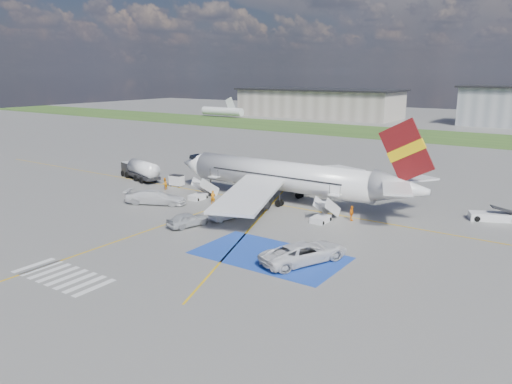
{
  "coord_description": "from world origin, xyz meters",
  "views": [
    {
      "loc": [
        33.96,
        -41.07,
        16.83
      ],
      "look_at": [
        2.77,
        4.26,
        3.5
      ],
      "focal_mm": 35.0,
      "sensor_mm": 36.0,
      "label": 1
    }
  ],
  "objects_px": {
    "car_silver_a": "(188,219)",
    "van_white_b": "(155,195)",
    "fuel_tanker": "(140,172)",
    "gpu_cart": "(177,181)",
    "van_white_a": "(305,249)",
    "belt_loader": "(494,217)",
    "car_silver_b": "(225,214)",
    "airliner": "(290,177)"
  },
  "relations": [
    {
      "from": "fuel_tanker",
      "to": "gpu_cart",
      "type": "xyz_separation_m",
      "value": [
        7.9,
        -0.07,
        -0.56
      ]
    },
    {
      "from": "gpu_cart",
      "to": "van_white_a",
      "type": "bearing_deg",
      "value": -32.08
    },
    {
      "from": "car_silver_a",
      "to": "car_silver_b",
      "type": "xyz_separation_m",
      "value": [
        1.81,
        4.43,
        -0.13
      ]
    },
    {
      "from": "van_white_b",
      "to": "fuel_tanker",
      "type": "bearing_deg",
      "value": 29.6
    },
    {
      "from": "car_silver_a",
      "to": "car_silver_b",
      "type": "relative_size",
      "value": 1.15
    },
    {
      "from": "airliner",
      "to": "gpu_cart",
      "type": "distance_m",
      "value": 19.14
    },
    {
      "from": "van_white_a",
      "to": "belt_loader",
      "type": "bearing_deg",
      "value": -92.44
    },
    {
      "from": "car_silver_b",
      "to": "fuel_tanker",
      "type": "bearing_deg",
      "value": -12.08
    },
    {
      "from": "car_silver_a",
      "to": "van_white_a",
      "type": "bearing_deg",
      "value": -172.17
    },
    {
      "from": "car_silver_a",
      "to": "van_white_a",
      "type": "distance_m",
      "value": 16.06
    },
    {
      "from": "car_silver_a",
      "to": "van_white_b",
      "type": "distance_m",
      "value": 11.18
    },
    {
      "from": "fuel_tanker",
      "to": "car_silver_a",
      "type": "bearing_deg",
      "value": -14.83
    },
    {
      "from": "airliner",
      "to": "gpu_cart",
      "type": "xyz_separation_m",
      "value": [
        -18.9,
        -1.49,
        -2.62
      ]
    },
    {
      "from": "belt_loader",
      "to": "car_silver_b",
      "type": "relative_size",
      "value": 1.44
    },
    {
      "from": "gpu_cart",
      "to": "belt_loader",
      "type": "bearing_deg",
      "value": 5.69
    },
    {
      "from": "fuel_tanker",
      "to": "belt_loader",
      "type": "distance_m",
      "value": 51.21
    },
    {
      "from": "fuel_tanker",
      "to": "gpu_cart",
      "type": "height_order",
      "value": "fuel_tanker"
    },
    {
      "from": "fuel_tanker",
      "to": "van_white_a",
      "type": "relative_size",
      "value": 1.46
    },
    {
      "from": "airliner",
      "to": "gpu_cart",
      "type": "relative_size",
      "value": 16.99
    },
    {
      "from": "car_silver_b",
      "to": "gpu_cart",
      "type": "bearing_deg",
      "value": -20.51
    },
    {
      "from": "belt_loader",
      "to": "fuel_tanker",
      "type": "bearing_deg",
      "value": 164.17
    },
    {
      "from": "car_silver_a",
      "to": "van_white_b",
      "type": "xyz_separation_m",
      "value": [
        -10.03,
        4.93,
        0.37
      ]
    },
    {
      "from": "airliner",
      "to": "car_silver_a",
      "type": "relative_size",
      "value": 7.73
    },
    {
      "from": "airliner",
      "to": "fuel_tanker",
      "type": "height_order",
      "value": "airliner"
    },
    {
      "from": "airliner",
      "to": "car_silver_a",
      "type": "bearing_deg",
      "value": -104.15
    },
    {
      "from": "gpu_cart",
      "to": "fuel_tanker",
      "type": "bearing_deg",
      "value": 174.9
    },
    {
      "from": "gpu_cart",
      "to": "belt_loader",
      "type": "xyz_separation_m",
      "value": [
        42.73,
        7.75,
        -0.34
      ]
    },
    {
      "from": "fuel_tanker",
      "to": "car_silver_a",
      "type": "distance_m",
      "value": 26.92
    },
    {
      "from": "fuel_tanker",
      "to": "van_white_b",
      "type": "bearing_deg",
      "value": -18.83
    },
    {
      "from": "car_silver_a",
      "to": "car_silver_b",
      "type": "height_order",
      "value": "car_silver_a"
    },
    {
      "from": "van_white_b",
      "to": "belt_loader",
      "type": "bearing_deg",
      "value": -90.43
    },
    {
      "from": "gpu_cart",
      "to": "van_white_a",
      "type": "distance_m",
      "value": 34.85
    },
    {
      "from": "car_silver_b",
      "to": "van_white_b",
      "type": "xyz_separation_m",
      "value": [
        -11.85,
        0.49,
        0.51
      ]
    },
    {
      "from": "airliner",
      "to": "gpu_cart",
      "type": "height_order",
      "value": "airliner"
    },
    {
      "from": "fuel_tanker",
      "to": "car_silver_b",
      "type": "xyz_separation_m",
      "value": [
        24.69,
        -9.76,
        -0.65
      ]
    },
    {
      "from": "gpu_cart",
      "to": "van_white_b",
      "type": "relative_size",
      "value": 0.36
    },
    {
      "from": "fuel_tanker",
      "to": "belt_loader",
      "type": "relative_size",
      "value": 1.61
    },
    {
      "from": "van_white_b",
      "to": "van_white_a",
      "type": "bearing_deg",
      "value": -129.44
    },
    {
      "from": "fuel_tanker",
      "to": "gpu_cart",
      "type": "distance_m",
      "value": 7.92
    },
    {
      "from": "gpu_cart",
      "to": "van_white_a",
      "type": "xyz_separation_m",
      "value": [
        30.91,
        -16.09,
        0.45
      ]
    },
    {
      "from": "fuel_tanker",
      "to": "car_silver_b",
      "type": "relative_size",
      "value": 2.32
    },
    {
      "from": "van_white_a",
      "to": "van_white_b",
      "type": "distance_m",
      "value": 26.87
    }
  ]
}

